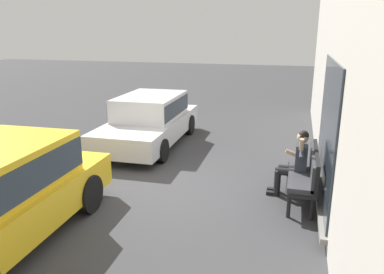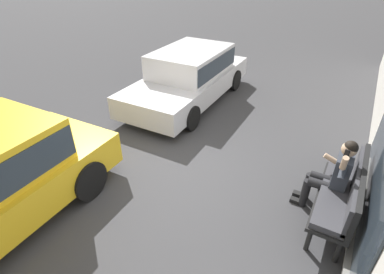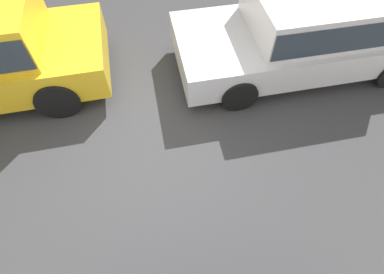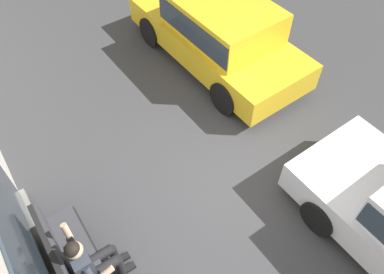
% 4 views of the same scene
% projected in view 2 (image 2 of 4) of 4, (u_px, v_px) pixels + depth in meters
% --- Properties ---
extents(ground_plane, '(60.00, 60.00, 0.00)m').
position_uv_depth(ground_plane, '(176.00, 169.00, 5.87)').
color(ground_plane, '#38383A').
extents(bench, '(1.73, 0.55, 1.02)m').
position_uv_depth(bench, '(345.00, 193.00, 4.44)').
color(bench, black).
rests_on(bench, ground_plane).
extents(person_on_phone, '(0.73, 0.74, 1.36)m').
position_uv_depth(person_on_phone, '(333.00, 174.00, 4.61)').
color(person_on_phone, black).
rests_on(person_on_phone, ground_plane).
extents(parked_car_near, '(4.49, 1.98, 1.41)m').
position_uv_depth(parked_car_near, '(190.00, 74.00, 8.22)').
color(parked_car_near, silver).
rests_on(parked_car_near, ground_plane).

